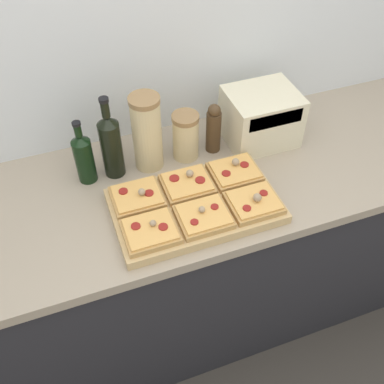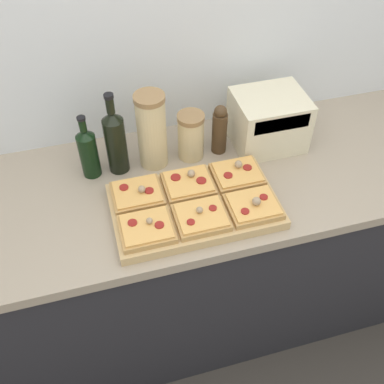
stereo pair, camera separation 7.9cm
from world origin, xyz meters
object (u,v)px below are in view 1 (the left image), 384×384
Objects in this scene: cutting_board at (195,206)px; wine_bottle at (111,144)px; olive_oil_bottle at (84,157)px; grain_jar_tall at (147,133)px; pepper_mill at (214,128)px; grain_jar_short at (186,136)px; toaster_oven at (261,117)px.

wine_bottle reaches higher than cutting_board.
grain_jar_tall is (0.22, -0.00, 0.04)m from olive_oil_bottle.
pepper_mill is at bearing -0.00° from grain_jar_tall.
wine_bottle is 1.57× the size of pepper_mill.
olive_oil_bottle is 0.37m from grain_jar_short.
toaster_oven is (0.44, -0.00, -0.04)m from grain_jar_tall.
olive_oil_bottle is at bearing 138.63° from cutting_board.
cutting_board is 1.72× the size of wine_bottle.
pepper_mill reaches higher than grain_jar_short.
toaster_oven is at bearing -0.16° from grain_jar_short.
grain_jar_short is at bearing 0.00° from wine_bottle.
wine_bottle is 0.57m from toaster_oven.
olive_oil_bottle is at bearing 179.93° from toaster_oven.
toaster_oven reaches higher than grain_jar_short.
toaster_oven is at bearing -0.07° from olive_oil_bottle.
wine_bottle is at bearing 180.00° from grain_jar_short.
toaster_oven is (0.57, -0.00, -0.03)m from wine_bottle.
cutting_board is at bearing -103.02° from grain_jar_short.
grain_jar_short is 0.11m from pepper_mill.
cutting_board is 2.70× the size of pepper_mill.
grain_jar_tall is at bearing 0.00° from wine_bottle.
olive_oil_bottle is at bearing 180.00° from grain_jar_short.
wine_bottle is (0.10, -0.00, 0.03)m from olive_oil_bottle.
toaster_oven is (0.30, -0.00, 0.01)m from grain_jar_short.
toaster_oven is at bearing -0.26° from pepper_mill.
cutting_board is at bearing -41.37° from olive_oil_bottle.
olive_oil_bottle is 0.78× the size of wine_bottle.
wine_bottle reaches higher than pepper_mill.
pepper_mill is (0.25, -0.00, -0.05)m from grain_jar_tall.
grain_jar_short is 0.65× the size of toaster_oven.
wine_bottle reaches higher than olive_oil_bottle.
cutting_board is 1.88× the size of grain_jar_tall.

